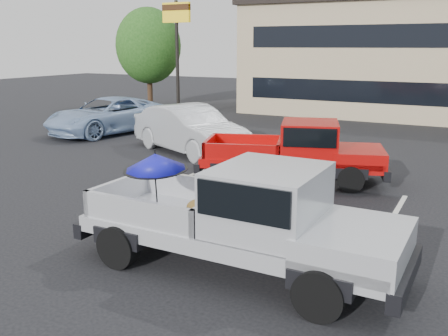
{
  "coord_description": "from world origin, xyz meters",
  "views": [
    {
      "loc": [
        4.55,
        -8.55,
        3.77
      ],
      "look_at": [
        -0.09,
        0.33,
        1.3
      ],
      "focal_mm": 40.0,
      "sensor_mm": 36.0,
      "label": 1
    }
  ],
  "objects": [
    {
      "name": "ground",
      "position": [
        0.0,
        0.0,
        0.0
      ],
      "size": [
        90.0,
        90.0,
        0.0
      ],
      "primitive_type": "plane",
      "color": "black",
      "rests_on": "ground"
    },
    {
      "name": "motel_building",
      "position": [
        2.0,
        20.99,
        3.21
      ],
      "size": [
        20.4,
        8.4,
        6.3
      ],
      "color": "tan",
      "rests_on": "ground"
    },
    {
      "name": "blue_suv",
      "position": [
        -10.03,
        8.37,
        0.78
      ],
      "size": [
        3.79,
        6.04,
        1.56
      ],
      "primitive_type": "imported",
      "rotation": [
        0.0,
        0.0,
        -0.23
      ],
      "color": "#88A4CB",
      "rests_on": "ground"
    },
    {
      "name": "red_pickup",
      "position": [
        0.19,
        4.61,
        0.94
      ],
      "size": [
        5.53,
        3.3,
        1.72
      ],
      "rotation": [
        0.0,
        0.0,
        0.31
      ],
      "color": "black",
      "rests_on": "ground"
    },
    {
      "name": "silver_sedan",
      "position": [
        -4.69,
        6.5,
        0.85
      ],
      "size": [
        5.42,
        3.79,
        1.69
      ],
      "primitive_type": "imported",
      "rotation": [
        0.0,
        0.0,
        1.14
      ],
      "color": "#B5B8BC",
      "rests_on": "ground"
    },
    {
      "name": "stripe_right",
      "position": [
        3.0,
        2.0,
        0.0
      ],
      "size": [
        0.12,
        5.0,
        0.01
      ],
      "primitive_type": "cube",
      "color": "silver",
      "rests_on": "ground"
    },
    {
      "name": "motel_sign",
      "position": [
        -10.0,
        14.0,
        4.65
      ],
      "size": [
        1.6,
        0.22,
        6.0
      ],
      "color": "black",
      "rests_on": "ground"
    },
    {
      "name": "tree_left",
      "position": [
        -14.0,
        17.0,
        3.73
      ],
      "size": [
        3.96,
        3.96,
        6.02
      ],
      "color": "#332114",
      "rests_on": "ground"
    },
    {
      "name": "silver_pickup",
      "position": [
        1.37,
        -1.38,
        1.05
      ],
      "size": [
        5.72,
        2.19,
        2.06
      ],
      "rotation": [
        0.0,
        0.0,
        -0.02
      ],
      "color": "black",
      "rests_on": "ground"
    },
    {
      "name": "stripe_left",
      "position": [
        -3.0,
        2.0,
        0.0
      ],
      "size": [
        0.12,
        5.0,
        0.01
      ],
      "primitive_type": "cube",
      "color": "silver",
      "rests_on": "ground"
    }
  ]
}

